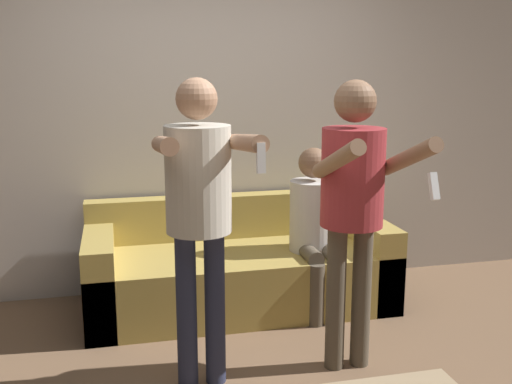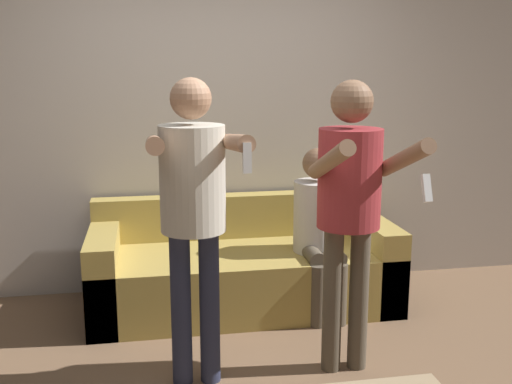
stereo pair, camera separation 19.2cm
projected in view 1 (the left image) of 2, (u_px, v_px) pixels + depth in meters
name	position (u px, v px, depth m)	size (l,w,h in m)	color
wall_back	(206.00, 114.00, 4.52)	(6.40, 0.06, 2.70)	beige
couch	(239.00, 270.00, 4.32)	(2.14, 0.89, 0.75)	#AD9347
person_standing_left	(199.00, 198.00, 3.06)	(0.46, 0.76, 1.65)	#282D47
person_standing_right	(354.00, 192.00, 3.26)	(0.47, 0.72, 1.64)	brown
person_seated	(315.00, 223.00, 4.17)	(0.32, 0.54, 1.16)	brown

